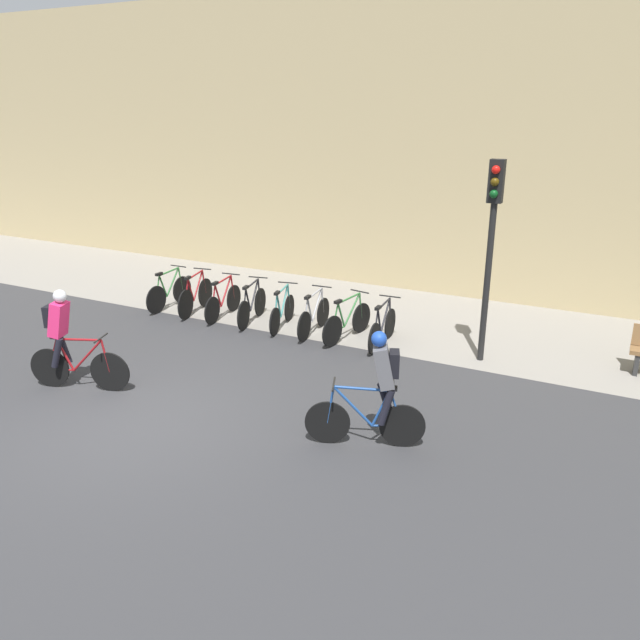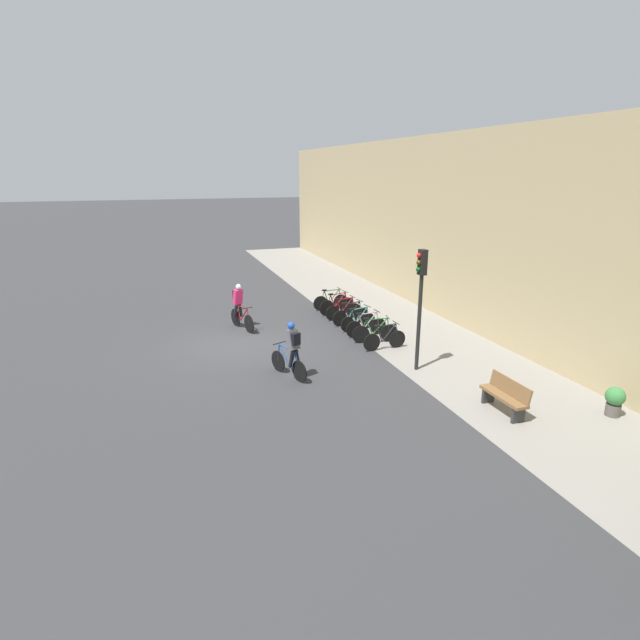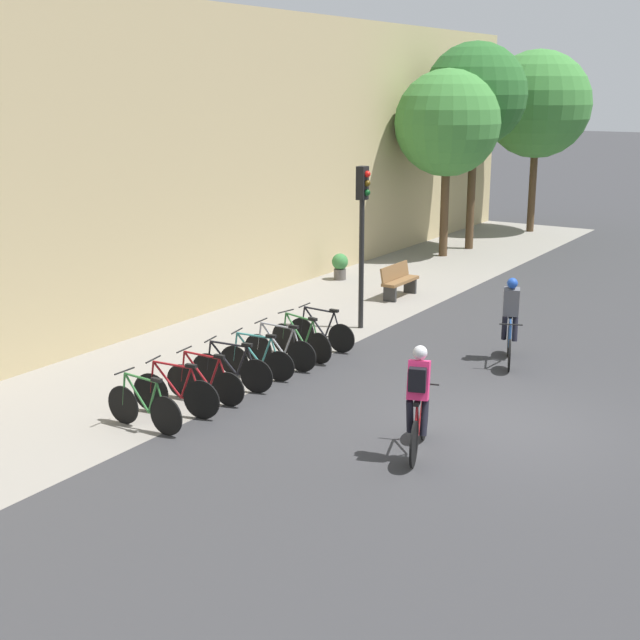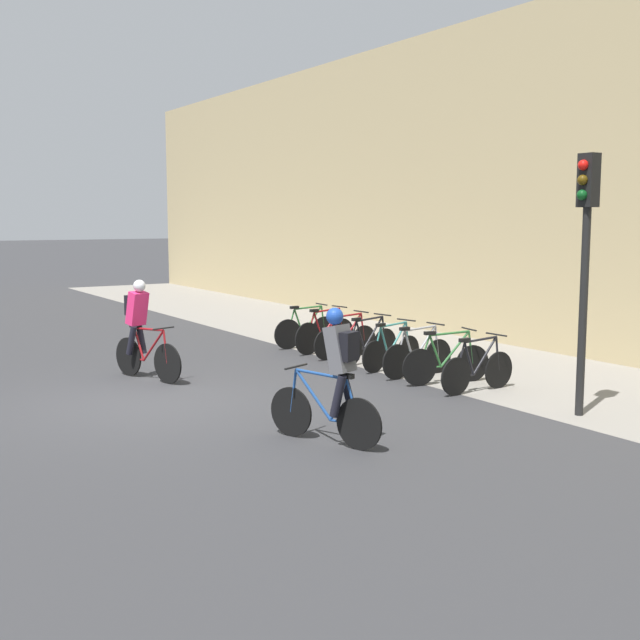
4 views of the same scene
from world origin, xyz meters
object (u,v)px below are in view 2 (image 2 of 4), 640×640
Objects in this scene: parked_bike_7 at (385,339)px; potted_plant at (615,400)px; parked_bike_3 at (351,315)px; cyclist_pink at (239,305)px; parked_bike_4 at (358,321)px; cyclist_grey at (292,349)px; parked_bike_0 at (331,301)px; parked_bike_2 at (343,310)px; parked_bike_5 at (366,326)px; bench at (505,396)px; parked_bike_1 at (337,305)px; parked_bike_6 at (375,332)px; traffic_light_pole at (421,288)px.

parked_bike_7 reaches higher than potted_plant.
parked_bike_3 reaches higher than potted_plant.
parked_bike_4 is (1.74, 4.35, -0.56)m from cyclist_pink.
cyclist_grey is 5.92m from parked_bike_3.
parked_bike_3 is 1.02× the size of parked_bike_7.
cyclist_pink is 1.10× the size of parked_bike_0.
cyclist_grey is 5.34m from parked_bike_4.
parked_bike_2 is at bearing -161.90° from potted_plant.
parked_bike_5 is 6.93m from bench.
cyclist_pink is 1.06× the size of parked_bike_1.
parked_bike_3 is (2.37, -0.00, -0.00)m from parked_bike_0.
bench is (10.03, 0.86, 0.05)m from parked_bike_1.
parked_bike_5 is (3.16, -0.00, -0.02)m from parked_bike_1.
parked_bike_1 is (0.79, -0.00, 0.01)m from parked_bike_0.
parked_bike_3 is 2.13× the size of potted_plant.
parked_bike_5 is 1.03× the size of parked_bike_7.
parked_bike_2 is 1.04× the size of parked_bike_4.
parked_bike_7 is at bearing 0.02° from parked_bike_6.
parked_bike_3 is 1.05× the size of parked_bike_4.
parked_bike_6 reaches higher than potted_plant.
parked_bike_3 is 0.79m from parked_bike_4.
cyclist_pink is 4.49m from parked_bike_3.
potted_plant is (7.95, 3.37, 0.04)m from parked_bike_5.
parked_bike_0 is at bearing 179.96° from parked_bike_2.
parked_bike_0 is at bearing 179.98° from parked_bike_3.
parked_bike_7 is at bearing 110.31° from cyclist_grey.
parked_bike_6 is at bearing -154.79° from potted_plant.
parked_bike_1 is at bearing -0.01° from parked_bike_0.
bench is (6.88, 0.86, 0.07)m from parked_bike_5.
parked_bike_7 reaches higher than parked_bike_4.
traffic_light_pole is 2.56× the size of bench.
parked_bike_6 is at bearing 120.16° from cyclist_grey.
cyclist_grey is 1.12× the size of parked_bike_4.
parked_bike_1 is (-6.12, 3.75, -0.54)m from cyclist_grey.
cyclist_pink is 2.30× the size of potted_plant.
parked_bike_6 is 6.15m from bench.
potted_plant is at bearing 27.89° from parked_bike_7.
parked_bike_5 is 0.99× the size of parked_bike_6.
parked_bike_6 is (4.74, -0.00, -0.00)m from parked_bike_0.
parked_bike_3 is 3.16m from parked_bike_7.
parked_bike_7 is (0.79, 0.00, -0.01)m from parked_bike_6.
bench is (9.24, 0.86, 0.07)m from parked_bike_2.
parked_bike_4 is (0.79, -0.00, -0.02)m from parked_bike_3.
cyclist_pink is at bearing -133.31° from parked_bike_7.
traffic_light_pole reaches higher than bench.
traffic_light_pole is (3.57, 0.14, 2.23)m from parked_bike_5.
traffic_light_pole is at bearing 1.85° from parked_bike_4.
parked_bike_7 is (3.95, 0.00, -0.00)m from parked_bike_2.
parked_bike_0 is at bearing -164.18° from potted_plant.
parked_bike_3 is (-4.55, 3.75, -0.55)m from cyclist_grey.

